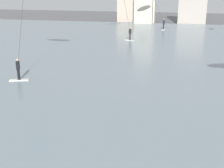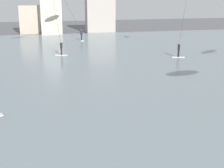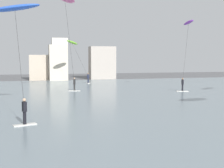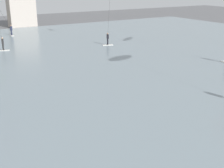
# 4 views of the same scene
# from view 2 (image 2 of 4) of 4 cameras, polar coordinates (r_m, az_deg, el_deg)

# --- Properties ---
(water_bay) EXTENTS (84.00, 52.00, 0.10)m
(water_bay) POSITION_cam_2_polar(r_m,az_deg,el_deg) (32.58, -3.50, 2.47)
(water_bay) COLOR gray
(water_bay) RESTS_ON ground
(far_shore_buildings) EXTENTS (16.05, 4.45, 7.82)m
(far_shore_buildings) POSITION_cam_2_polar(r_m,az_deg,el_deg) (59.14, -7.62, 11.57)
(far_shore_buildings) COLOR #B7A893
(far_shore_buildings) RESTS_ON ground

